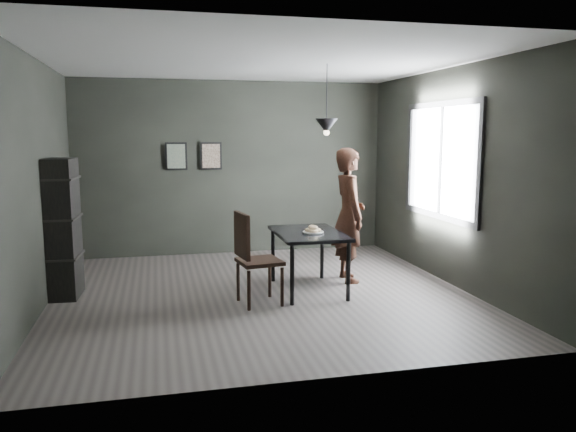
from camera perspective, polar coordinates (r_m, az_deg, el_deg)
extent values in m
plane|color=#36312E|center=(7.01, -2.72, -7.87)|extent=(5.00, 5.00, 0.00)
cube|color=black|center=(9.21, -5.64, 4.88)|extent=(5.00, 0.10, 2.80)
cube|color=silver|center=(6.78, -2.89, 15.50)|extent=(5.00, 5.00, 0.02)
cube|color=white|center=(7.76, 15.30, 5.44)|extent=(0.02, 1.80, 1.40)
cube|color=black|center=(7.76, 15.24, 5.44)|extent=(0.04, 1.96, 1.56)
cube|color=black|center=(6.97, 2.10, -1.78)|extent=(0.80, 1.20, 0.04)
cylinder|color=black|center=(6.45, 0.42, -6.01)|extent=(0.05, 0.05, 0.71)
cylinder|color=black|center=(6.64, 6.16, -5.64)|extent=(0.05, 0.05, 0.71)
cylinder|color=black|center=(7.48, -1.53, -4.00)|extent=(0.05, 0.05, 0.71)
cylinder|color=black|center=(7.64, 3.47, -3.74)|extent=(0.05, 0.05, 0.71)
cylinder|color=silver|center=(6.88, 2.57, -1.70)|extent=(0.23, 0.23, 0.01)
torus|color=beige|center=(6.90, 2.90, -1.43)|extent=(0.12, 0.12, 0.04)
torus|color=beige|center=(6.89, 2.21, -1.44)|extent=(0.12, 0.12, 0.04)
torus|color=beige|center=(6.83, 2.62, -1.54)|extent=(0.12, 0.12, 0.04)
torus|color=beige|center=(6.87, 2.58, -1.15)|extent=(0.17, 0.17, 0.06)
imported|color=black|center=(7.48, 6.20, 0.10)|extent=(0.45, 0.67, 1.77)
cube|color=black|center=(6.49, -2.90, -4.64)|extent=(0.53, 0.53, 0.04)
cube|color=black|center=(6.36, -4.71, -1.98)|extent=(0.12, 0.47, 0.51)
cylinder|color=black|center=(6.31, -3.99, -7.57)|extent=(0.04, 0.04, 0.45)
cylinder|color=black|center=(6.44, -0.60, -7.21)|extent=(0.04, 0.04, 0.45)
cylinder|color=black|center=(6.68, -5.08, -6.68)|extent=(0.04, 0.04, 0.45)
cylinder|color=black|center=(6.80, -1.86, -6.37)|extent=(0.04, 0.04, 0.45)
cube|color=black|center=(7.21, -21.86, -1.19)|extent=(0.35, 0.58, 1.67)
cylinder|color=black|center=(7.04, 3.96, 12.16)|extent=(0.01, 0.01, 0.75)
cone|color=black|center=(7.02, 3.93, 9.11)|extent=(0.28, 0.28, 0.18)
sphere|color=#FFE0B2|center=(7.02, 3.92, 8.46)|extent=(0.07, 0.07, 0.07)
cube|color=black|center=(9.10, -11.29, 5.97)|extent=(0.34, 0.03, 0.44)
cube|color=#3F584C|center=(9.08, -11.29, 5.97)|extent=(0.28, 0.01, 0.38)
cube|color=black|center=(9.13, -7.82, 6.07)|extent=(0.34, 0.03, 0.44)
cube|color=brown|center=(9.11, -7.81, 6.06)|extent=(0.28, 0.01, 0.38)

